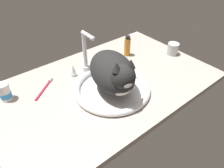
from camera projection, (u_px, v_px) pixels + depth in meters
countertop at (106, 85)px, 108.57cm from camera, size 112.98×70.11×3.00cm
sink_basin at (112, 88)px, 101.81cm from camera, size 37.34×37.34×3.03cm
faucet at (86, 57)px, 110.52cm from camera, size 19.31×11.47×23.46cm
cat at (114, 73)px, 94.11cm from camera, size 26.04×39.91×20.47cm
metal_jar at (173, 49)px, 128.43cm from camera, size 6.74×6.74×7.15cm
pill_bottle at (5, 92)px, 95.16cm from camera, size 5.31×5.31×8.75cm
amber_bottle at (127, 46)px, 126.04cm from camera, size 3.80×3.80×12.59cm
toothbrush at (44, 88)px, 103.16cm from camera, size 14.05×11.67×1.70cm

